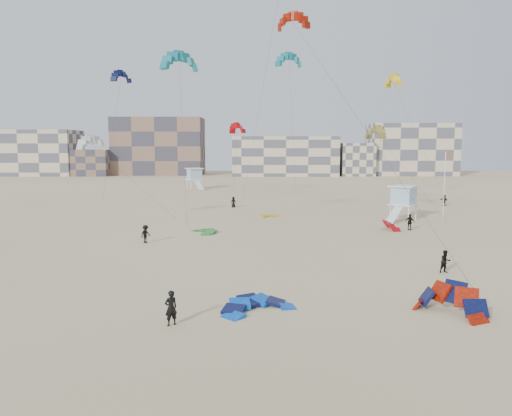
{
  "coord_description": "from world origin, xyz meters",
  "views": [
    {
      "loc": [
        2.01,
        -26.43,
        9.14
      ],
      "look_at": [
        1.81,
        6.0,
        5.1
      ],
      "focal_mm": 35.0,
      "sensor_mm": 36.0,
      "label": 1
    }
  ],
  "objects_px": {
    "kite_ground_orange": "(449,314)",
    "lifeguard_tower_near": "(403,203)",
    "kite_ground_blue": "(257,310)",
    "kitesurfer_main": "(171,308)"
  },
  "relations": [
    {
      "from": "kite_ground_blue",
      "to": "lifeguard_tower_near",
      "type": "bearing_deg",
      "value": 32.41
    },
    {
      "from": "kite_ground_blue",
      "to": "kitesurfer_main",
      "type": "relative_size",
      "value": 2.25
    },
    {
      "from": "kite_ground_orange",
      "to": "lifeguard_tower_near",
      "type": "bearing_deg",
      "value": 124.97
    },
    {
      "from": "kite_ground_orange",
      "to": "kitesurfer_main",
      "type": "bearing_deg",
      "value": -126.03
    },
    {
      "from": "kite_ground_blue",
      "to": "lifeguard_tower_near",
      "type": "distance_m",
      "value": 38.64
    },
    {
      "from": "kite_ground_blue",
      "to": "kite_ground_orange",
      "type": "height_order",
      "value": "kite_ground_orange"
    },
    {
      "from": "kite_ground_blue",
      "to": "kitesurfer_main",
      "type": "xyz_separation_m",
      "value": [
        -4.39,
        -2.48,
        0.92
      ]
    },
    {
      "from": "kitesurfer_main",
      "to": "lifeguard_tower_near",
      "type": "height_order",
      "value": "lifeguard_tower_near"
    },
    {
      "from": "kite_ground_blue",
      "to": "kitesurfer_main",
      "type": "bearing_deg",
      "value": 179.63
    },
    {
      "from": "kite_ground_orange",
      "to": "lifeguard_tower_near",
      "type": "xyz_separation_m",
      "value": [
        7.46,
        34.82,
        2.14
      ]
    }
  ]
}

